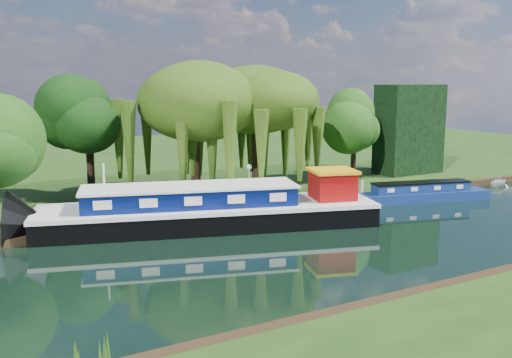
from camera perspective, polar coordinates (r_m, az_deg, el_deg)
ground at (r=31.71m, az=7.75°, el=-6.44°), size 120.00×120.00×0.00m
far_bank at (r=61.64m, az=-11.68°, el=1.63°), size 120.00×52.00×0.45m
dutch_barge at (r=34.78m, az=-4.44°, el=-3.10°), size 20.85×10.34×4.30m
narrowboat at (r=43.89m, az=16.14°, el=-1.42°), size 10.82×4.42×1.56m
white_cruiser at (r=52.27m, az=23.06°, el=-0.67°), size 2.20×1.94×1.09m
willow_left at (r=41.35m, az=-6.16°, el=7.53°), size 7.76×7.76×9.30m
willow_right at (r=41.52m, az=0.06°, el=6.94°), size 7.07×7.07×8.61m
tree_far_mid at (r=43.33m, az=-16.43°, el=5.69°), size 4.91×4.91×8.03m
tree_far_right at (r=49.58m, az=9.81°, el=5.32°), size 4.06×4.06×6.65m
conifer_hedge at (r=53.70m, az=15.06°, el=4.84°), size 6.00×3.00×8.00m
lamppost at (r=40.06m, az=-0.69°, el=0.63°), size 0.36×0.36×2.56m
mooring_posts at (r=38.05m, az=-0.48°, el=-2.12°), size 19.16×0.16×1.00m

